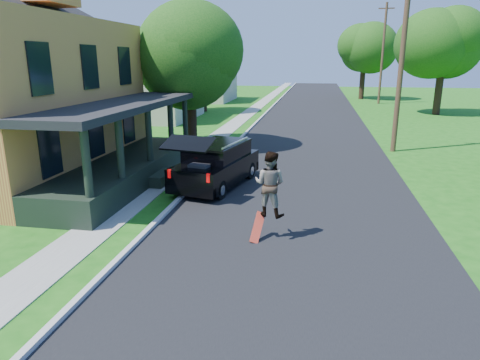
# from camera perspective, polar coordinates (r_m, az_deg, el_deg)

# --- Properties ---
(ground) EXTENTS (140.00, 140.00, 0.00)m
(ground) POSITION_cam_1_polar(r_m,az_deg,el_deg) (10.38, 6.62, -11.14)
(ground) COLOR #195811
(ground) RESTS_ON ground
(street) EXTENTS (8.00, 120.00, 0.02)m
(street) POSITION_cam_1_polar(r_m,az_deg,el_deg) (29.63, 9.23, 6.51)
(street) COLOR black
(street) RESTS_ON ground
(curb) EXTENTS (0.15, 120.00, 0.12)m
(curb) POSITION_cam_1_polar(r_m,az_deg,el_deg) (29.97, 1.42, 6.81)
(curb) COLOR #AFAFA9
(curb) RESTS_ON ground
(sidewalk) EXTENTS (1.30, 120.00, 0.03)m
(sidewalk) POSITION_cam_1_polar(r_m,az_deg,el_deg) (30.24, -1.51, 6.89)
(sidewalk) COLOR gray
(sidewalk) RESTS_ON ground
(front_walk) EXTENTS (6.50, 1.20, 0.03)m
(front_walk) POSITION_cam_1_polar(r_m,az_deg,el_deg) (18.81, -22.21, 0.19)
(front_walk) COLOR gray
(front_walk) RESTS_ON ground
(neighbor_house_mid) EXTENTS (12.78, 12.78, 8.30)m
(neighbor_house_mid) POSITION_cam_1_polar(r_m,az_deg,el_deg) (36.07, -13.01, 14.64)
(neighbor_house_mid) COLOR beige
(neighbor_house_mid) RESTS_ON ground
(neighbor_house_far) EXTENTS (12.78, 12.78, 8.30)m
(neighbor_house_far) POSITION_cam_1_polar(r_m,az_deg,el_deg) (51.20, -5.83, 15.18)
(neighbor_house_far) COLOR beige
(neighbor_house_far) RESTS_ON ground
(black_suv) EXTENTS (2.71, 5.03, 2.22)m
(black_suv) POSITION_cam_1_polar(r_m,az_deg,el_deg) (16.21, -3.19, 2.10)
(black_suv) COLOR black
(black_suv) RESTS_ON ground
(skateboarder) EXTENTS (0.99, 0.85, 1.75)m
(skateboarder) POSITION_cam_1_polar(r_m,az_deg,el_deg) (11.26, 3.97, -0.52)
(skateboarder) COLOR black
(skateboarder) RESTS_ON ground
(skateboard) EXTENTS (0.35, 0.66, 0.75)m
(skateboard) POSITION_cam_1_polar(r_m,az_deg,el_deg) (11.51, 2.35, -6.44)
(skateboard) COLOR #9F1E0D
(skateboard) RESTS_ON ground
(tree_left_mid) EXTENTS (6.46, 6.47, 8.56)m
(tree_left_mid) POSITION_cam_1_polar(r_m,az_deg,el_deg) (23.87, -6.82, 17.32)
(tree_left_mid) COLOR black
(tree_left_mid) RESTS_ON ground
(tree_left_far) EXTENTS (6.70, 6.48, 8.44)m
(tree_left_far) POSITION_cam_1_polar(r_m,az_deg,el_deg) (40.25, -5.02, 17.00)
(tree_left_far) COLOR black
(tree_left_far) RESTS_ON ground
(tree_right_mid) EXTENTS (7.26, 7.47, 9.45)m
(tree_right_mid) POSITION_cam_1_polar(r_m,az_deg,el_deg) (41.55, 25.60, 16.56)
(tree_right_mid) COLOR black
(tree_right_mid) RESTS_ON ground
(tree_right_far) EXTENTS (7.33, 7.07, 9.39)m
(tree_right_far) POSITION_cam_1_polar(r_m,az_deg,el_deg) (55.08, 16.25, 16.68)
(tree_right_far) COLOR black
(tree_right_far) RESTS_ON ground
(utility_pole_near) EXTENTS (1.64, 0.27, 10.28)m
(utility_pole_near) POSITION_cam_1_polar(r_m,az_deg,el_deg) (23.58, 20.92, 16.30)
(utility_pole_near) COLOR #493122
(utility_pole_near) RESTS_ON ground
(utility_pole_far) EXTENTS (1.61, 0.27, 10.34)m
(utility_pole_far) POSITION_cam_1_polar(r_m,az_deg,el_deg) (49.60, 18.50, 15.77)
(utility_pole_far) COLOR #493122
(utility_pole_far) RESTS_ON ground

